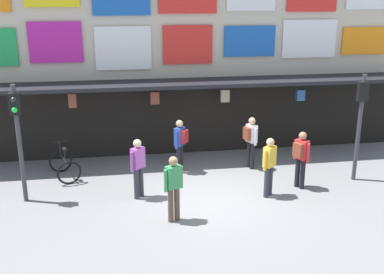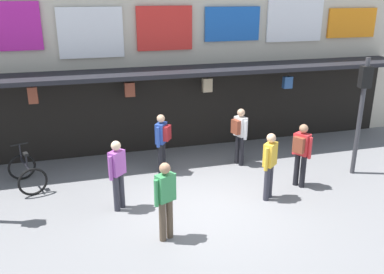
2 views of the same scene
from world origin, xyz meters
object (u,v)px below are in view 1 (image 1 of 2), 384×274
at_px(pedestrian_in_black, 180,142).
at_px(pedestrian_in_white, 251,139).
at_px(bicycle_parked, 65,166).
at_px(pedestrian_in_red, 269,164).
at_px(traffic_light_near, 17,125).
at_px(pedestrian_in_green, 301,156).
at_px(pedestrian_in_blue, 138,165).
at_px(pedestrian_in_purple, 174,185).
at_px(traffic_light_far, 361,111).

xyz_separation_m(pedestrian_in_black, pedestrian_in_white, (2.24, -0.04, 0.00)).
height_order(bicycle_parked, pedestrian_in_red, pedestrian_in_red).
bearing_deg(bicycle_parked, traffic_light_near, -120.46).
height_order(pedestrian_in_green, pedestrian_in_blue, same).
bearing_deg(pedestrian_in_black, pedestrian_in_red, -45.81).
bearing_deg(pedestrian_in_purple, pedestrian_in_white, 48.27).
distance_m(pedestrian_in_blue, pedestrian_in_black, 2.23).
xyz_separation_m(pedestrian_in_green, pedestrian_in_white, (-0.96, 1.76, 0.00)).
distance_m(pedestrian_in_blue, pedestrian_in_white, 4.01).
bearing_deg(pedestrian_in_purple, pedestrian_in_red, 20.58).
height_order(pedestrian_in_red, pedestrian_in_white, same).
distance_m(traffic_light_near, pedestrian_in_green, 7.73).
distance_m(bicycle_parked, pedestrian_in_green, 7.01).
distance_m(bicycle_parked, pedestrian_in_blue, 2.85).
bearing_deg(pedestrian_in_blue, bicycle_parked, 140.28).
relative_size(traffic_light_near, traffic_light_far, 1.00).
bearing_deg(pedestrian_in_blue, traffic_light_far, 2.56).
distance_m(pedestrian_in_red, pedestrian_in_purple, 2.93).
xyz_separation_m(bicycle_parked, pedestrian_in_red, (5.68, -2.25, 0.55)).
distance_m(traffic_light_near, pedestrian_in_blue, 3.28).
height_order(bicycle_parked, pedestrian_in_green, pedestrian_in_green).
relative_size(pedestrian_in_green, pedestrian_in_blue, 1.00).
bearing_deg(pedestrian_in_black, pedestrian_in_purple, -100.59).
relative_size(traffic_light_far, pedestrian_in_black, 1.90).
distance_m(traffic_light_far, bicycle_parked, 8.92).
bearing_deg(pedestrian_in_red, traffic_light_far, 14.36).
bearing_deg(pedestrian_in_green, bicycle_parked, 164.71).
height_order(pedestrian_in_blue, pedestrian_in_white, same).
bearing_deg(pedestrian_in_blue, pedestrian_in_green, -0.71).
xyz_separation_m(traffic_light_near, pedestrian_in_green, (7.63, -0.33, -1.16)).
relative_size(bicycle_parked, pedestrian_in_purple, 0.79).
bearing_deg(pedestrian_in_green, pedestrian_in_red, -159.06).
height_order(pedestrian_in_blue, pedestrian_in_black, same).
xyz_separation_m(pedestrian_in_red, pedestrian_in_white, (0.10, 2.16, 0.04)).
bearing_deg(pedestrian_in_white, pedestrian_in_green, -61.33).
height_order(traffic_light_near, pedestrian_in_green, traffic_light_near).
bearing_deg(pedestrian_in_blue, pedestrian_in_red, -7.48).
xyz_separation_m(bicycle_parked, pedestrian_in_purple, (2.93, -3.28, 0.55)).
xyz_separation_m(pedestrian_in_blue, pedestrian_in_red, (3.53, -0.46, 0.00)).
xyz_separation_m(traffic_light_far, pedestrian_in_green, (-1.88, -0.35, -1.16)).
bearing_deg(traffic_light_far, bicycle_parked, 170.15).
bearing_deg(pedestrian_in_red, pedestrian_in_green, 20.94).
distance_m(traffic_light_far, pedestrian_in_blue, 6.58).
bearing_deg(traffic_light_near, traffic_light_far, 0.12).
distance_m(pedestrian_in_purple, pedestrian_in_white, 4.28).
relative_size(traffic_light_far, pedestrian_in_purple, 1.90).
height_order(pedestrian_in_blue, pedestrian_in_red, same).
distance_m(traffic_light_near, pedestrian_in_red, 6.72).
bearing_deg(pedestrian_in_green, pedestrian_in_white, 118.67).
height_order(pedestrian_in_blue, pedestrian_in_purple, same).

